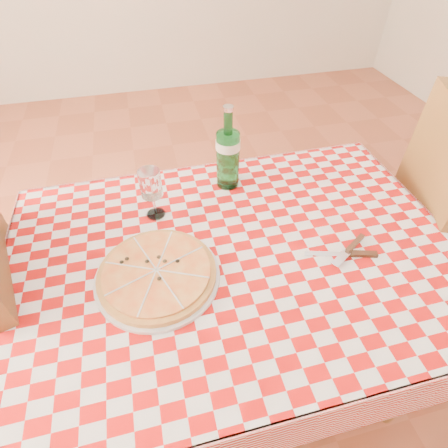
% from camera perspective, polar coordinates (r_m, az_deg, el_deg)
% --- Properties ---
extents(dining_table, '(1.20, 0.80, 0.75)m').
position_cam_1_polar(dining_table, '(1.08, 1.82, -8.03)').
color(dining_table, brown).
rests_on(dining_table, ground).
extents(tablecloth, '(1.30, 0.90, 0.01)m').
position_cam_1_polar(tablecloth, '(1.01, 1.94, -4.73)').
color(tablecloth, '#9A0A09').
rests_on(tablecloth, dining_table).
extents(chair_near, '(0.62, 0.62, 1.05)m').
position_cam_1_polar(chair_near, '(1.56, 32.17, 0.30)').
color(chair_near, brown).
rests_on(chair_near, ground).
extents(pizza_plate, '(0.43, 0.43, 0.04)m').
position_cam_1_polar(pizza_plate, '(0.95, -10.87, -7.85)').
color(pizza_plate, '#D49246').
rests_on(pizza_plate, tablecloth).
extents(water_bottle, '(0.10, 0.10, 0.29)m').
position_cam_1_polar(water_bottle, '(1.16, 0.65, 12.25)').
color(water_bottle, '#196628').
rests_on(water_bottle, tablecloth).
extents(wine_glass, '(0.08, 0.08, 0.17)m').
position_cam_1_polar(wine_glass, '(1.08, -11.62, 4.82)').
color(wine_glass, white).
rests_on(wine_glass, tablecloth).
extents(cutlery, '(0.25, 0.22, 0.02)m').
position_cam_1_polar(cutlery, '(1.05, 19.46, -4.36)').
color(cutlery, silver).
rests_on(cutlery, tablecloth).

